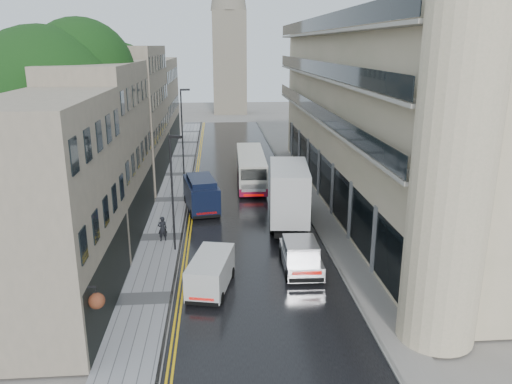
{
  "coord_description": "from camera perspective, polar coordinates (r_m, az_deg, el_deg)",
  "views": [
    {
      "loc": [
        -2.15,
        -11.68,
        12.18
      ],
      "look_at": [
        0.23,
        18.0,
        3.38
      ],
      "focal_mm": 35.0,
      "sensor_mm": 36.0,
      "label": 1
    }
  ],
  "objects": [
    {
      "name": "modern_block",
      "position": [
        40.02,
        13.74,
        8.56
      ],
      "size": [
        8.0,
        40.0,
        14.0
      ],
      "primitive_type": null,
      "color": "beige",
      "rests_on": "ground"
    },
    {
      "name": "left_sidewalk",
      "position": [
        41.18,
        -9.53,
        -0.9
      ],
      "size": [
        2.7,
        85.0,
        0.12
      ],
      "primitive_type": "cube",
      "color": "gray",
      "rests_on": "ground"
    },
    {
      "name": "right_sidewalk",
      "position": [
        41.7,
        6.05,
        -0.53
      ],
      "size": [
        1.8,
        85.0,
        0.12
      ],
      "primitive_type": "cube",
      "color": "slate",
      "rests_on": "ground"
    },
    {
      "name": "white_lorry",
      "position": [
        32.87,
        1.83,
        -1.2
      ],
      "size": [
        3.36,
        8.58,
        4.39
      ],
      "primitive_type": null,
      "rotation": [
        0.0,
        0.0,
        -0.1
      ],
      "color": "silver",
      "rests_on": "road"
    },
    {
      "name": "white_van",
      "position": [
        24.98,
        -7.76,
        -10.43
      ],
      "size": [
        2.6,
        4.37,
        1.85
      ],
      "primitive_type": null,
      "rotation": [
        0.0,
        0.0,
        -0.22
      ],
      "color": "beige",
      "rests_on": "road"
    },
    {
      "name": "lamp_post_near",
      "position": [
        30.04,
        -9.54,
        -0.27
      ],
      "size": [
        0.8,
        0.48,
        7.06
      ],
      "primitive_type": null,
      "rotation": [
        0.0,
        0.0,
        -0.42
      ],
      "color": "black",
      "rests_on": "left_sidewalk"
    },
    {
      "name": "lamp_post_far",
      "position": [
        48.28,
        -8.42,
        6.74
      ],
      "size": [
        0.93,
        0.37,
        8.11
      ],
      "primitive_type": null,
      "rotation": [
        0.0,
        0.0,
        0.19
      ],
      "color": "black",
      "rests_on": "left_sidewalk"
    },
    {
      "name": "tree_far",
      "position": [
        46.18,
        -17.3,
        8.32
      ],
      "size": [
        9.24,
        9.24,
        12.46
      ],
      "primitive_type": null,
      "color": "black",
      "rests_on": "ground"
    },
    {
      "name": "old_shop_row",
      "position": [
        42.76,
        -14.49,
        7.63
      ],
      "size": [
        4.5,
        56.0,
        12.0
      ],
      "primitive_type": null,
      "color": "gray",
      "rests_on": "ground"
    },
    {
      "name": "navy_van",
      "position": [
        36.35,
        -7.39,
        -0.99
      ],
      "size": [
        2.99,
        5.57,
        2.7
      ],
      "primitive_type": null,
      "rotation": [
        0.0,
        0.0,
        0.17
      ],
      "color": "black",
      "rests_on": "road"
    },
    {
      "name": "pedestrian",
      "position": [
        32.41,
        -10.64,
        -4.14
      ],
      "size": [
        0.69,
        0.56,
        1.63
      ],
      "primitive_type": "imported",
      "rotation": [
        0.0,
        0.0,
        3.48
      ],
      "color": "black",
      "rests_on": "left_sidewalk"
    },
    {
      "name": "silver_hatchback",
      "position": [
        26.8,
        3.69,
        -8.57
      ],
      "size": [
        2.05,
        4.51,
        1.67
      ],
      "primitive_type": null,
      "rotation": [
        0.0,
        0.0,
        -0.02
      ],
      "color": "#A4A5A9",
      "rests_on": "road"
    },
    {
      "name": "tree_near",
      "position": [
        33.74,
        -22.53,
        6.28
      ],
      "size": [
        10.56,
        10.56,
        13.89
      ],
      "primitive_type": null,
      "color": "black",
      "rests_on": "ground"
    },
    {
      "name": "cream_bus",
      "position": [
        42.47,
        -1.88,
        1.78
      ],
      "size": [
        2.6,
        10.34,
        2.81
      ],
      "primitive_type": null,
      "rotation": [
        0.0,
        0.0,
        -0.03
      ],
      "color": "beige",
      "rests_on": "road"
    },
    {
      "name": "road",
      "position": [
        41.08,
        -1.38,
        -0.78
      ],
      "size": [
        9.0,
        85.0,
        0.02
      ],
      "primitive_type": "cube",
      "color": "black",
      "rests_on": "ground"
    }
  ]
}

